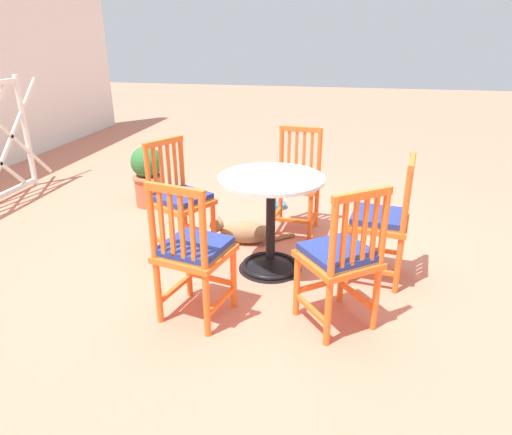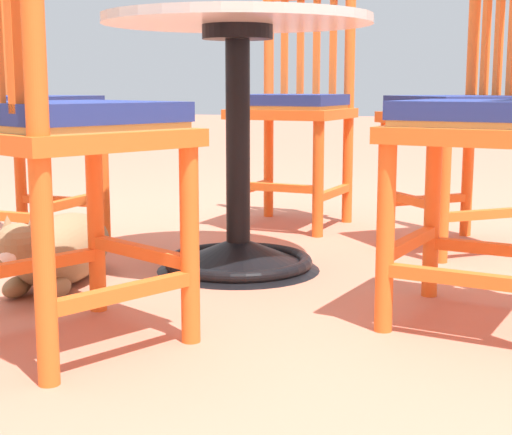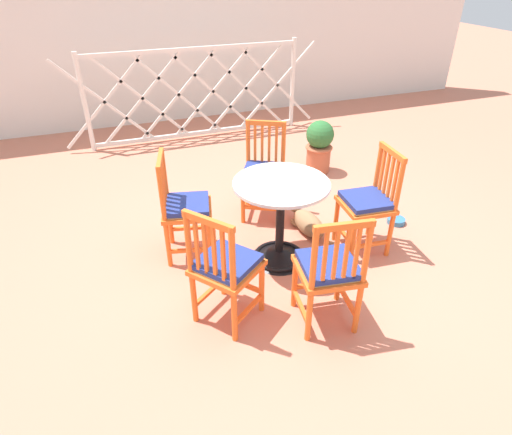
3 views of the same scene
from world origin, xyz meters
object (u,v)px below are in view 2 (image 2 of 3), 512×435
object	(u,v)px
orange_chair_near_fence	(465,113)
tabby_cat	(57,252)
cafe_table	(238,174)
orange_chair_at_corner	(498,127)
orange_chair_tucked_in	(60,131)
orange_chair_facing_out	(22,114)
orange_chair_by_planter	(294,109)

from	to	relation	value
orange_chair_near_fence	tabby_cat	world-z (taller)	orange_chair_near_fence
cafe_table	orange_chair_at_corner	xyz separation A→B (m)	(-0.71, 0.36, 0.16)
cafe_table	orange_chair_tucked_in	distance (m)	0.78
orange_chair_facing_out	orange_chair_tucked_in	bearing A→B (deg)	126.23
orange_chair_tucked_in	tabby_cat	xyz separation A→B (m)	(0.27, -0.43, -0.35)
orange_chair_by_planter	orange_chair_facing_out	distance (m)	1.01
orange_chair_tucked_in	orange_chair_at_corner	size ratio (longest dim) A/B	1.00
orange_chair_near_fence	tabby_cat	size ratio (longest dim) A/B	1.28
orange_chair_near_fence	orange_chair_tucked_in	bearing A→B (deg)	58.91
cafe_table	orange_chair_near_fence	xyz separation A→B (m)	(-0.62, -0.51, 0.16)
orange_chair_facing_out	tabby_cat	bearing A→B (deg)	130.21
orange_chair_by_planter	orange_chair_tucked_in	bearing A→B (deg)	85.31
orange_chair_tucked_in	orange_chair_near_fence	size ratio (longest dim) A/B	1.00
orange_chair_at_corner	tabby_cat	size ratio (longest dim) A/B	1.28
orange_chair_by_planter	orange_chair_tucked_in	distance (m)	1.54
orange_chair_near_fence	tabby_cat	bearing A→B (deg)	38.87
orange_chair_facing_out	orange_chair_at_corner	distance (m)	1.54
orange_chair_at_corner	orange_chair_near_fence	xyz separation A→B (m)	(0.09, -0.87, 0.00)
orange_chair_facing_out	orange_chair_at_corner	size ratio (longest dim) A/B	1.00
cafe_table	tabby_cat	xyz separation A→B (m)	(0.41, 0.32, -0.19)
orange_chair_tucked_in	orange_chair_at_corner	xyz separation A→B (m)	(-0.85, -0.39, 0.00)
orange_chair_by_planter	orange_chair_near_fence	world-z (taller)	same
orange_chair_near_fence	orange_chair_by_planter	bearing A→B (deg)	-23.03
orange_chair_at_corner	orange_chair_facing_out	bearing A→B (deg)	-17.08
orange_chair_by_planter	orange_chair_facing_out	size ratio (longest dim) A/B	1.00
cafe_table	orange_chair_near_fence	distance (m)	0.82
orange_chair_facing_out	orange_chair_near_fence	world-z (taller)	same
orange_chair_facing_out	orange_chair_tucked_in	world-z (taller)	same
orange_chair_tucked_in	orange_chair_near_fence	xyz separation A→B (m)	(-0.76, -1.26, 0.00)
tabby_cat	orange_chair_by_planter	bearing A→B (deg)	-109.76
orange_chair_at_corner	tabby_cat	xyz separation A→B (m)	(1.12, -0.04, -0.35)
orange_chair_tucked_in	cafe_table	bearing A→B (deg)	-100.80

